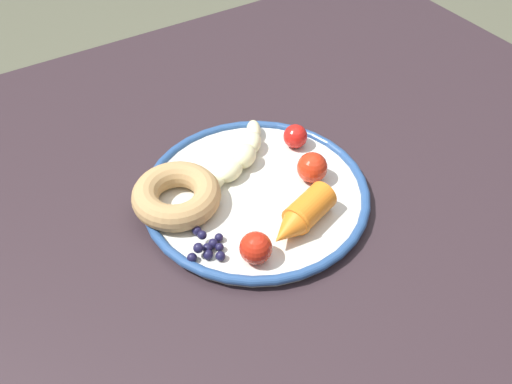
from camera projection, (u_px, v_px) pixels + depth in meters
name	position (u px, v px, depth m)	size (l,w,h in m)	color
dining_table	(271.00, 227.00, 0.77)	(1.13, 0.93, 0.71)	#2E2126
plate	(256.00, 194.00, 0.70)	(0.29, 0.29, 0.02)	silver
banana	(240.00, 156.00, 0.72)	(0.14, 0.10, 0.03)	beige
carrot_orange	(302.00, 216.00, 0.64)	(0.11, 0.07, 0.04)	orange
donut	(176.00, 195.00, 0.67)	(0.11, 0.11, 0.03)	tan
blueberry_pile	(207.00, 246.00, 0.62)	(0.05, 0.06, 0.02)	#191638
tomato_near	(312.00, 167.00, 0.70)	(0.04, 0.04, 0.04)	red
tomato_mid	(256.00, 248.00, 0.61)	(0.04, 0.04, 0.04)	red
tomato_far	(295.00, 136.00, 0.75)	(0.03, 0.03, 0.03)	red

